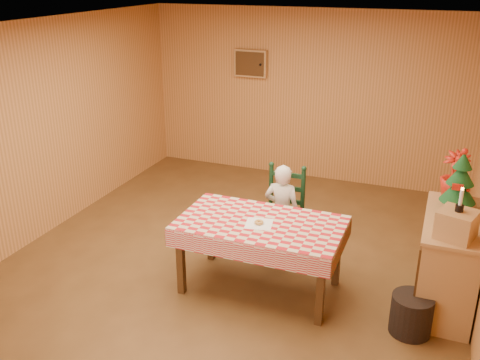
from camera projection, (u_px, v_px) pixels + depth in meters
name	position (u px, v px, depth m)	size (l,w,h in m)	color
ground	(234.00, 264.00, 6.07)	(6.00, 6.00, 0.00)	brown
cabin_walls	(251.00, 95.00, 5.85)	(5.10, 6.05, 2.65)	#C88748
dining_table	(261.00, 229.00, 5.36)	(1.66, 0.96, 0.77)	#492C13
ladder_chair	(283.00, 214.00, 6.11)	(0.44, 0.40, 1.08)	black
seated_child	(282.00, 212.00, 6.04)	(0.41, 0.27, 1.12)	silver
napkin	(259.00, 224.00, 5.28)	(0.26, 0.26, 0.00)	white
donut	(259.00, 222.00, 5.28)	(0.09, 0.09, 0.03)	#C39146
shelf_unit	(447.00, 261.00, 5.20)	(0.54, 1.24, 0.93)	tan
crate	(457.00, 224.00, 4.64)	(0.30, 0.30, 0.25)	tan
christmas_tree	(460.00, 182.00, 5.14)	(0.34, 0.34, 0.62)	#492C13
flower_arrangement	(454.00, 175.00, 5.43)	(0.27, 0.27, 0.48)	#B31D10
candle_set	(460.00, 204.00, 4.57)	(0.07, 0.07, 0.22)	black
storage_bin	(411.00, 314.00, 4.87)	(0.38, 0.38, 0.38)	black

